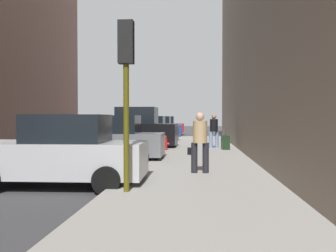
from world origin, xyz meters
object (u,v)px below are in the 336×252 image
Objects in this scene: parked_gray_coupe at (110,140)px; pedestrian_in_jeans at (214,129)px; parked_red_hatchback at (162,126)px; traffic_light at (126,68)px; parked_black_suv at (134,130)px; parked_blue_sedan at (157,128)px; rolling_suitcase at (225,142)px; fire_hydrant at (165,143)px; duffel_bag at (191,151)px; pedestrian_in_tan_coat at (200,139)px; parked_dark_green_sedan at (148,130)px; parked_silver_sedan at (62,152)px.

pedestrian_in_jeans is (4.19, 4.93, 0.26)m from parked_gray_coupe.
traffic_light reaches higher than parked_red_hatchback.
parked_black_suv is at bearing -90.00° from parked_red_hatchback.
pedestrian_in_jeans is at bearing -70.49° from parked_blue_sedan.
traffic_light reaches higher than rolling_suitcase.
fire_hydrant is (1.80, -1.90, -0.54)m from parked_black_suv.
pedestrian_in_jeans is 3.89× the size of duffel_bag.
traffic_light reaches higher than parked_gray_coupe.
parked_gray_coupe is at bearing -151.39° from duffel_bag.
pedestrian_in_tan_coat reaches higher than rolling_suitcase.
fire_hydrant reaches higher than duffel_bag.
parked_dark_green_sedan is 9.64× the size of duffel_bag.
parked_dark_green_sedan is 9.99m from duffel_bag.
parked_silver_sedan is 1.00× the size of parked_red_hatchback.
parked_blue_sedan is at bearing 90.00° from parked_dark_green_sedan.
parked_black_suv is 6.60× the size of fire_hydrant.
fire_hydrant is (1.80, 3.68, -0.35)m from parked_gray_coupe.
parked_blue_sedan reaches higher than fire_hydrant.
parked_blue_sedan is 5.97× the size of fire_hydrant.
parked_black_suv is (-0.00, 5.58, 0.18)m from parked_gray_coupe.
parked_black_suv is at bearing -90.00° from parked_dark_green_sedan.
parked_black_suv is 4.47× the size of rolling_suitcase.
duffel_bag is (3.10, -9.48, -0.56)m from parked_dark_green_sedan.
parked_gray_coupe is at bearing 134.30° from pedestrian_in_tan_coat.
parked_gray_coupe is 4.91m from pedestrian_in_tan_coat.
parked_gray_coupe reaches higher than duffel_bag.
fire_hydrant is 1.60× the size of duffel_bag.
rolling_suitcase is (1.29, 7.74, -0.61)m from pedestrian_in_tan_coat.
parked_blue_sedan reaches higher than rolling_suitcase.
parked_dark_green_sedan is at bearing 90.00° from parked_gray_coupe.
parked_black_suv is 4.24m from pedestrian_in_jeans.
parked_silver_sedan is at bearing 146.60° from traffic_light.
pedestrian_in_jeans is at bearing 67.26° from parked_silver_sedan.
parked_dark_green_sedan is at bearing 103.54° from fire_hydrant.
parked_gray_coupe is at bearing -90.00° from parked_black_suv.
fire_hydrant is (1.80, -18.00, -0.35)m from parked_red_hatchback.
parked_blue_sedan is (0.00, 21.80, 0.00)m from parked_silver_sedan.
pedestrian_in_jeans reaches higher than parked_dark_green_sedan.
parked_silver_sedan reaches higher than rolling_suitcase.
parked_black_suv is 5.60m from parked_dark_green_sedan.
pedestrian_in_jeans is at bearing -8.85° from parked_black_suv.
parked_dark_green_sedan is 4.08× the size of rolling_suitcase.
parked_red_hatchback is at bearing 90.00° from parked_dark_green_sedan.
parked_silver_sedan is 2.48× the size of pedestrian_in_tan_coat.
duffel_bag is at bearing -81.19° from parked_red_hatchback.
fire_hydrant is 7.40m from pedestrian_in_tan_coat.
parked_black_suv reaches higher than parked_blue_sedan.
fire_hydrant is 2.75m from pedestrian_in_jeans.
parked_red_hatchback is at bearing 98.81° from duffel_bag.
pedestrian_in_tan_coat is at bearing -45.70° from parked_gray_coupe.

